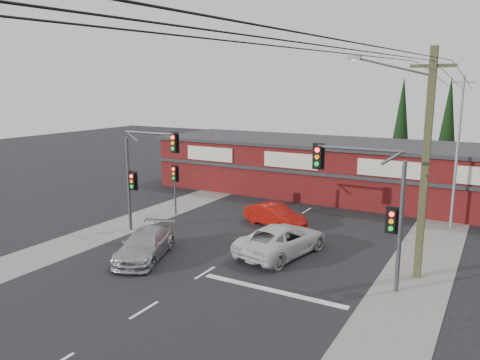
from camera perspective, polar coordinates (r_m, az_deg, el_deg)
The scene contains 18 objects.
ground at distance 22.84m, azimuth -2.44°, elevation -10.16°, with size 120.00×120.00×0.00m, color black.
road_strip at distance 26.96m, azimuth 3.22°, elevation -6.76°, with size 14.00×70.00×0.01m, color black.
verge_left at distance 31.48m, azimuth -10.82°, elevation -4.27°, with size 3.00×70.00×0.02m, color gray.
verge_right at distance 24.64m, azimuth 21.48°, elevation -9.31°, with size 3.00×70.00×0.02m, color gray.
stop_line at distance 20.07m, azimuth 3.97°, elevation -13.28°, with size 6.50×0.35×0.01m, color silver.
white_suv at distance 23.91m, azimuth 5.13°, elevation -7.24°, with size 2.55×5.53×1.54m, color silver.
silver_suv at distance 23.75m, azimuth -11.50°, elevation -7.74°, with size 1.96×4.82×1.40m, color #A8AAAD.
red_sedan at distance 28.59m, azimuth 4.26°, elevation -4.31°, with size 1.43×4.09×1.35m, color #991109.
lane_dashes at distance 25.17m, azimuth 1.05°, elevation -8.05°, with size 0.12×43.34×0.01m.
shop_building at distance 37.61m, azimuth 10.02°, elevation 1.61°, with size 27.30×8.40×4.22m.
conifer_near at distance 42.83m, azimuth 19.08°, elevation 6.84°, with size 1.80×1.80×9.25m.
conifer_far at distance 44.32m, azimuth 24.04°, elevation 6.62°, with size 1.80×1.80×9.25m.
traffic_mast_left at distance 27.09m, azimuth -11.86°, elevation 1.66°, with size 3.77×0.27×5.97m.
traffic_mast_right at distance 20.02m, azimuth 15.99°, elevation -1.87°, with size 3.96×0.27×5.97m.
pedestal_signal at distance 30.89m, azimuth -7.94°, elevation 0.09°, with size 0.55×0.27×3.38m.
utility_pole at distance 21.41m, azimuth 21.37°, elevation 2.58°, with size 4.38×0.59×10.00m.
steel_pole at distance 30.32m, azimuth 24.98°, elevation 3.33°, with size 1.20×0.16×9.00m.
power_lines at distance 15.81m, azimuth 19.76°, elevation 13.14°, with size 2.01×29.00×1.22m.
Camera 1 is at (11.29, -18.01, 8.36)m, focal length 35.00 mm.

